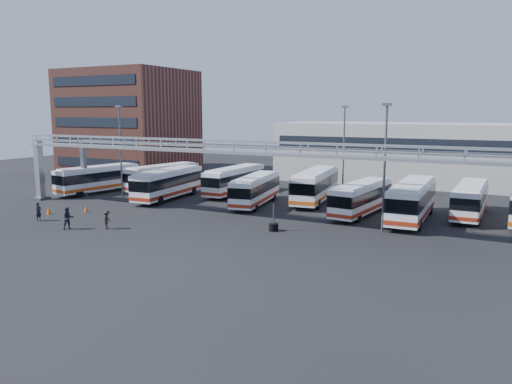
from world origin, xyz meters
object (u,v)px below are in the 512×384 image
at_px(bus_6, 361,197).
at_px(bus_0, 98,178).
at_px(bus_3, 235,179).
at_px(bus_5, 315,185).
at_px(pedestrian_a, 39,212).
at_px(light_pole_left, 121,148).
at_px(bus_7, 412,199).
at_px(cone_right, 86,208).
at_px(bus_8, 470,199).
at_px(bus_2, 168,183).
at_px(light_pole_back, 344,146).
at_px(pedestrian_c, 107,220).
at_px(tire_stack, 274,226).
at_px(light_pole_mid, 385,161).
at_px(pedestrian_b, 68,218).
at_px(cone_left, 49,211).
at_px(bus_1, 163,176).
at_px(bus_4, 256,189).

bearing_deg(bus_6, bus_0, -171.30).
height_order(bus_3, bus_5, bus_5).
bearing_deg(pedestrian_a, bus_5, -51.72).
height_order(light_pole_left, bus_0, light_pole_left).
distance_m(bus_7, cone_right, 30.53).
bearing_deg(bus_8, bus_2, -169.83).
distance_m(light_pole_back, bus_5, 6.42).
relative_size(bus_3, bus_6, 1.03).
xyz_separation_m(pedestrian_c, tire_stack, (12.49, 5.64, -0.41)).
distance_m(light_pole_mid, bus_3, 22.56).
distance_m(light_pole_back, pedestrian_c, 27.72).
distance_m(pedestrian_b, cone_left, 7.44).
xyz_separation_m(light_pole_left, bus_5, (18.54, 9.05, -3.83)).
distance_m(bus_2, tire_stack, 18.58).
bearing_deg(tire_stack, bus_1, 148.64).
distance_m(bus_6, cone_right, 26.34).
bearing_deg(light_pole_mid, bus_2, 169.61).
height_order(bus_4, cone_left, bus_4).
xyz_separation_m(light_pole_back, tire_stack, (0.08, -18.65, -5.35)).
relative_size(light_pole_back, bus_6, 0.99).
relative_size(bus_7, bus_8, 1.13).
bearing_deg(bus_7, bus_1, 171.56).
bearing_deg(bus_8, tire_stack, -135.38).
distance_m(bus_4, bus_6, 11.05).
bearing_deg(pedestrian_a, bus_2, -22.22).
height_order(bus_2, cone_left, bus_2).
bearing_deg(cone_left, bus_7, 22.29).
bearing_deg(bus_6, cone_left, -147.60).
relative_size(light_pole_left, bus_3, 0.97).
height_order(bus_1, bus_5, bus_5).
bearing_deg(bus_6, pedestrian_a, -141.89).
distance_m(bus_5, cone_left, 26.64).
distance_m(light_pole_mid, cone_right, 28.36).
distance_m(light_pole_mid, pedestrian_c, 22.96).
xyz_separation_m(light_pole_back, bus_2, (-16.55, -10.50, -3.89)).
distance_m(light_pole_left, bus_4, 14.98).
bearing_deg(bus_7, light_pole_mid, -105.11).
distance_m(light_pole_left, bus_1, 9.12).
distance_m(bus_8, tire_stack, 18.98).
relative_size(bus_8, pedestrian_a, 6.10).
xyz_separation_m(light_pole_mid, pedestrian_c, (-20.41, -9.29, -4.94)).
distance_m(bus_0, pedestrian_a, 15.56).
relative_size(light_pole_mid, bus_1, 0.96).
bearing_deg(light_pole_back, cone_left, -134.13).
bearing_deg(pedestrian_b, bus_1, 46.56).
bearing_deg(pedestrian_b, bus_3, 20.94).
bearing_deg(tire_stack, bus_0, 163.48).
bearing_deg(bus_3, tire_stack, -50.30).
relative_size(bus_4, pedestrian_a, 6.19).
bearing_deg(bus_5, pedestrian_c, -126.52).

